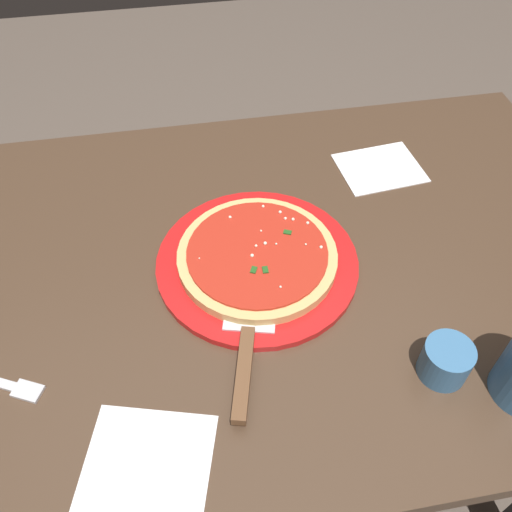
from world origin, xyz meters
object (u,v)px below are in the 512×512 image
Objects in this scene: pizza_server at (247,346)px; serving_plate at (256,262)px; cup_small_sauce at (446,361)px; napkin_loose_left at (147,467)px; pizza at (256,255)px; napkin_folded_right at (380,168)px.

serving_plate is at bearing -104.53° from pizza_server.
napkin_loose_left is at bearing 8.78° from cup_small_sauce.
pizza_server is (0.04, 0.15, -0.00)m from pizza.
serving_plate is 2.14× the size of napkin_folded_right.
pizza is 1.63× the size of napkin_loose_left.
pizza is at bearing -122.37° from napkin_loose_left.
pizza is at bearing 35.51° from napkin_folded_right.
napkin_folded_right is at bearing -144.49° from pizza.
napkin_folded_right is at bearing -133.17° from napkin_loose_left.
cup_small_sauce reaches higher than napkin_loose_left.
pizza reaches higher than pizza_server.
pizza reaches higher than napkin_folded_right.
napkin_loose_left is (0.17, 0.28, -0.02)m from pizza.
napkin_loose_left is at bearing 43.16° from pizza_server.
cup_small_sauce is at bearing 133.05° from serving_plate.
pizza_server reaches higher than napkin_folded_right.
serving_plate is at bearing -122.36° from napkin_loose_left.
cup_small_sauce is (-0.24, 0.07, 0.01)m from pizza_server.
pizza_server is 3.58× the size of cup_small_sauce.
pizza is 3.76× the size of cup_small_sauce.
cup_small_sauce is 0.38m from napkin_loose_left.
serving_plate is 0.33m from napkin_loose_left.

